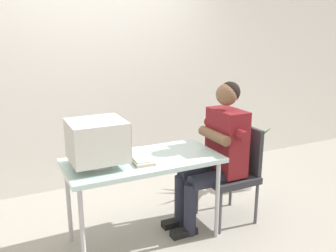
{
  "coord_description": "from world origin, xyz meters",
  "views": [
    {
      "loc": [
        -1.04,
        -2.58,
        1.77
      ],
      "look_at": [
        0.23,
        0.0,
        0.99
      ],
      "focal_mm": 38.39,
      "sensor_mm": 36.0,
      "label": 1
    }
  ],
  "objects": [
    {
      "name": "office_chair",
      "position": [
        0.91,
        -0.02,
        0.5
      ],
      "size": [
        0.46,
        0.46,
        0.9
      ],
      "color": "#4C4C51",
      "rests_on": "ground_plane"
    },
    {
      "name": "person_seated",
      "position": [
        0.71,
        -0.02,
        0.72
      ],
      "size": [
        0.71,
        0.59,
        1.33
      ],
      "color": "maroon",
      "rests_on": "ground_plane"
    },
    {
      "name": "potted_plant",
      "position": [
        1.45,
        0.5,
        0.35
      ],
      "size": [
        0.65,
        0.66,
        0.79
      ],
      "color": "silver",
      "rests_on": "ground_plane"
    },
    {
      "name": "wall_back",
      "position": [
        0.3,
        1.4,
        1.5
      ],
      "size": [
        8.0,
        0.1,
        3.0
      ],
      "primitive_type": "cube",
      "color": "silver",
      "rests_on": "ground_plane"
    },
    {
      "name": "crt_monitor",
      "position": [
        -0.37,
        -0.01,
        0.95
      ],
      "size": [
        0.43,
        0.39,
        0.37
      ],
      "color": "silver",
      "rests_on": "desk"
    },
    {
      "name": "desk",
      "position": [
        0.0,
        0.0,
        0.68
      ],
      "size": [
        1.28,
        0.61,
        0.74
      ],
      "color": "#B7B7BC",
      "rests_on": "ground_plane"
    },
    {
      "name": "ground_plane",
      "position": [
        0.0,
        0.0,
        0.0
      ],
      "size": [
        12.0,
        12.0,
        0.0
      ],
      "primitive_type": "plane",
      "color": "#9E998E"
    },
    {
      "name": "keyboard",
      "position": [
        -0.04,
        0.03,
        0.76
      ],
      "size": [
        0.17,
        0.45,
        0.03
      ],
      "color": "beige",
      "rests_on": "desk"
    }
  ]
}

